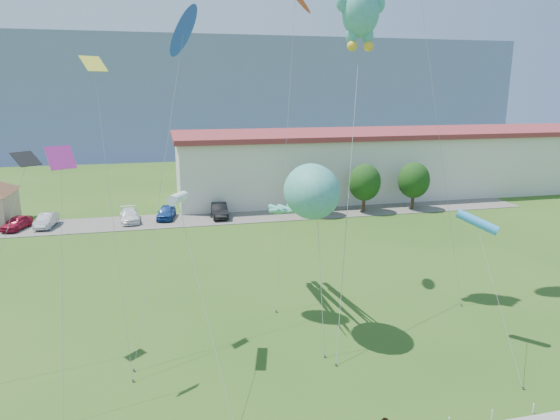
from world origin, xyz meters
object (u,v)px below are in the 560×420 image
Objects in this scene: octopus_kite at (305,200)px; teddy_bear_kite at (361,6)px; parked_car_silver at (47,220)px; parked_car_black at (219,210)px; parked_car_white at (130,215)px; parked_car_red at (16,223)px; warehouse at (405,161)px; parked_car_blue at (166,212)px.

teddy_bear_kite is at bearing 41.69° from octopus_kite.
parked_car_silver is 17.25m from parked_car_black.
teddy_bear_kite reaches higher than parked_car_black.
parked_car_black is at bearing -7.38° from parked_car_white.
parked_car_white is (7.94, 0.22, -0.01)m from parked_car_silver.
parked_car_red is 0.19× the size of teddy_bear_kite.
teddy_bear_kite reaches higher than warehouse.
parked_car_black reaches higher than parked_car_silver.
teddy_bear_kite is (23.73, -22.00, 17.61)m from parked_car_silver.
octopus_kite is at bearing -32.82° from parked_car_red.
parked_car_black is at bearing -161.40° from warehouse.
parked_car_blue is 28.52m from octopus_kite.
parked_car_white is (10.63, 0.46, -0.00)m from parked_car_red.
parked_car_blue is 31.10m from teddy_bear_kite.
octopus_kite reaches higher than parked_car_red.
parked_car_red is at bearing -165.93° from parked_car_blue.
parked_car_black is 0.22× the size of teddy_bear_kite.
parked_car_red is 34.49m from octopus_kite.
octopus_kite is at bearing -47.16° from parked_car_silver.
warehouse is 42.44m from octopus_kite.
parked_car_silver is 0.97× the size of parked_car_blue.
parked_car_red is 0.85× the size of parked_car_white.
parked_car_silver is (2.69, 0.24, 0.00)m from parked_car_red.
parked_car_black is (9.31, -0.24, 0.10)m from parked_car_white.
teddy_bear_kite is at bearing -22.65° from parked_car_red.
parked_car_blue is at bearing 175.00° from parked_car_black.
parked_car_blue is (11.68, 0.66, 0.04)m from parked_car_silver.
parked_car_red is 0.40× the size of octopus_kite.
warehouse is at bearing 20.52° from parked_car_black.
warehouse reaches higher than parked_car_silver.
parked_car_white is 0.99× the size of parked_car_black.
parked_car_silver is at bearing -178.15° from parked_car_black.
parked_car_red is (-45.99, -8.99, -3.41)m from warehouse.
parked_car_black is at bearing 3.60° from parked_car_blue.
octopus_kite is at bearing -63.72° from parked_car_blue.
parked_car_red is 14.39m from parked_car_blue.
octopus_kite is (-24.10, -34.77, 3.32)m from warehouse.
teddy_bear_kite reaches higher than parked_car_blue.
parked_car_black is 28.84m from teddy_bear_kite.
parked_car_blue is 0.20× the size of teddy_bear_kite.
parked_car_blue is at bearing 0.75° from parked_car_white.
parked_car_red is 38.49m from teddy_bear_kite.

